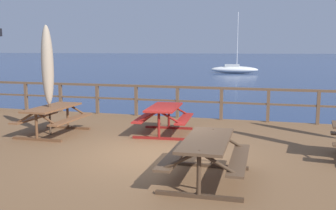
{
  "coord_description": "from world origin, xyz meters",
  "views": [
    {
      "loc": [
        2.44,
        -7.92,
        3.0
      ],
      "look_at": [
        0.0,
        0.7,
        1.69
      ],
      "focal_mm": 40.73,
      "sensor_mm": 36.0,
      "label": 1
    }
  ],
  "objects_px": {
    "picnic_table_mid_right": "(164,114)",
    "patio_umbrella_tall_mid_left": "(48,66)",
    "picnic_table_back_right": "(53,114)",
    "picnic_table_mid_centre": "(207,150)",
    "sailboat_distant": "(234,69)"
  },
  "relations": [
    {
      "from": "picnic_table_mid_centre",
      "to": "patio_umbrella_tall_mid_left",
      "type": "distance_m",
      "value": 5.55
    },
    {
      "from": "sailboat_distant",
      "to": "picnic_table_mid_centre",
      "type": "bearing_deg",
      "value": -84.66
    },
    {
      "from": "picnic_table_back_right",
      "to": "picnic_table_mid_right",
      "type": "bearing_deg",
      "value": 16.63
    },
    {
      "from": "picnic_table_mid_right",
      "to": "picnic_table_back_right",
      "type": "bearing_deg",
      "value": -163.37
    },
    {
      "from": "picnic_table_mid_centre",
      "to": "patio_umbrella_tall_mid_left",
      "type": "xyz_separation_m",
      "value": [
        -4.76,
        2.52,
        1.32
      ]
    },
    {
      "from": "picnic_table_mid_right",
      "to": "patio_umbrella_tall_mid_left",
      "type": "height_order",
      "value": "patio_umbrella_tall_mid_left"
    },
    {
      "from": "picnic_table_back_right",
      "to": "patio_umbrella_tall_mid_left",
      "type": "xyz_separation_m",
      "value": [
        -0.05,
        -0.08,
        1.32
      ]
    },
    {
      "from": "picnic_table_back_right",
      "to": "picnic_table_mid_centre",
      "type": "bearing_deg",
      "value": -28.83
    },
    {
      "from": "patio_umbrella_tall_mid_left",
      "to": "picnic_table_mid_centre",
      "type": "bearing_deg",
      "value": -27.85
    },
    {
      "from": "picnic_table_back_right",
      "to": "picnic_table_mid_centre",
      "type": "height_order",
      "value": "same"
    },
    {
      "from": "picnic_table_back_right",
      "to": "sailboat_distant",
      "type": "height_order",
      "value": "sailboat_distant"
    },
    {
      "from": "picnic_table_mid_right",
      "to": "patio_umbrella_tall_mid_left",
      "type": "relative_size",
      "value": 0.63
    },
    {
      "from": "picnic_table_mid_centre",
      "to": "sailboat_distant",
      "type": "relative_size",
      "value": 0.26
    },
    {
      "from": "patio_umbrella_tall_mid_left",
      "to": "sailboat_distant",
      "type": "height_order",
      "value": "sailboat_distant"
    },
    {
      "from": "picnic_table_mid_centre",
      "to": "picnic_table_mid_right",
      "type": "height_order",
      "value": "same"
    }
  ]
}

